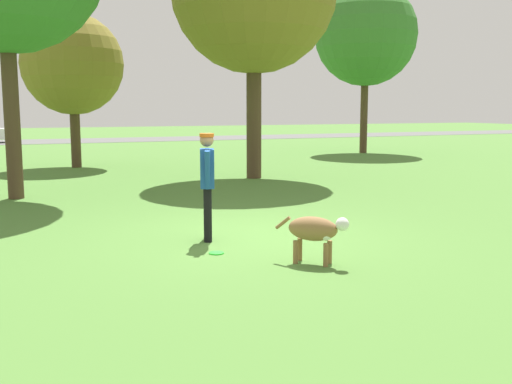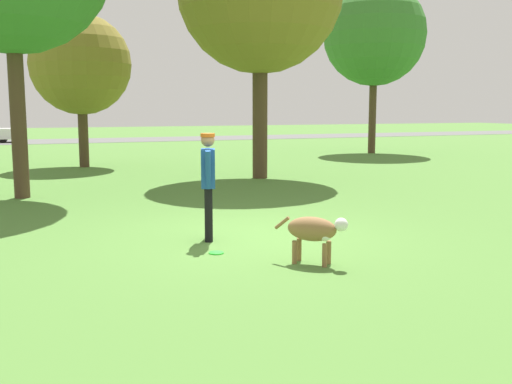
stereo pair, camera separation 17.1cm
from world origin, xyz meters
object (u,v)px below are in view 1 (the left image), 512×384
(frisbee, at_px, (216,253))
(person, at_px, (207,177))
(tree_far_right, at_px, (366,35))
(dog, at_px, (315,230))
(tree_mid_center, at_px, (73,64))

(frisbee, bearing_deg, person, 78.90)
(frisbee, height_order, tree_far_right, tree_far_right)
(person, relative_size, tree_far_right, 0.22)
(dog, xyz_separation_m, frisbee, (-1.06, 1.09, -0.46))
(person, distance_m, tree_mid_center, 13.68)
(dog, bearing_deg, person, 160.13)
(person, distance_m, dog, 2.25)
(dog, distance_m, tree_far_right, 21.75)
(frisbee, bearing_deg, dog, -45.73)
(dog, xyz_separation_m, tree_far_right, (12.21, 17.27, 5.07))
(frisbee, relative_size, tree_far_right, 0.03)
(person, height_order, tree_far_right, tree_far_right)
(frisbee, xyz_separation_m, tree_mid_center, (-0.27, 14.31, 3.66))
(frisbee, distance_m, tree_mid_center, 14.78)
(tree_mid_center, bearing_deg, tree_far_right, 7.83)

